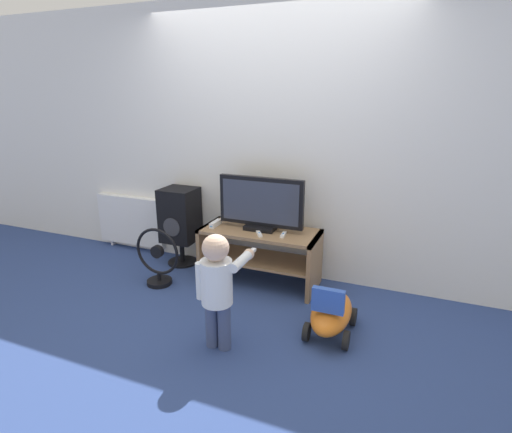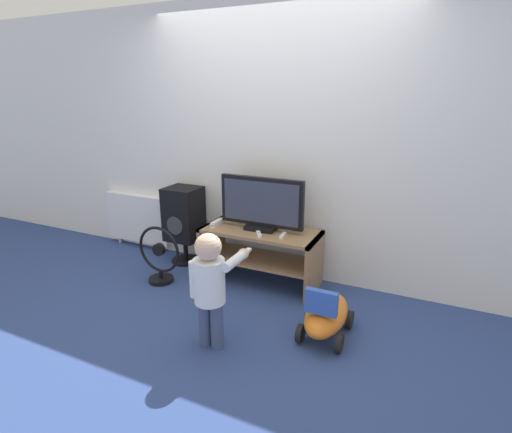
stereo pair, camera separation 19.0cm
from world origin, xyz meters
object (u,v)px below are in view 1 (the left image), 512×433
at_px(remote_secondary, 259,234).
at_px(speaker_tower, 180,217).
at_px(game_console, 216,223).
at_px(child, 218,282).
at_px(floor_fan, 158,260).
at_px(radiator, 131,221).
at_px(television, 261,204).
at_px(ride_on_toy, 331,313).
at_px(remote_primary, 283,235).

relative_size(remote_secondary, speaker_tower, 0.16).
xyz_separation_m(game_console, child, (0.54, -1.01, -0.05)).
xyz_separation_m(remote_secondary, child, (0.06, -0.93, -0.04)).
height_order(floor_fan, radiator, radiator).
bearing_deg(television, speaker_tower, 174.67).
distance_m(child, floor_fan, 1.21).
distance_m(remote_secondary, ride_on_toy, 0.98).
distance_m(remote_secondary, floor_fan, 1.01).
bearing_deg(remote_secondary, television, 106.16).
bearing_deg(child, speaker_tower, 131.69).
bearing_deg(game_console, remote_secondary, -9.69).
height_order(television, floor_fan, television).
bearing_deg(radiator, ride_on_toy, -18.66).
distance_m(television, radiator, 1.77).
relative_size(game_console, child, 0.22).
bearing_deg(remote_secondary, remote_primary, 15.96).
bearing_deg(remote_secondary, speaker_tower, 166.12).
xyz_separation_m(child, radiator, (-1.81, 1.32, -0.17)).
xyz_separation_m(television, remote_secondary, (0.05, -0.16, -0.23)).
distance_m(remote_primary, floor_fan, 1.22).
height_order(television, remote_primary, television).
bearing_deg(ride_on_toy, television, 142.82).
height_order(television, radiator, television).
distance_m(speaker_tower, floor_fan, 0.58).
relative_size(remote_secondary, child, 0.15).
relative_size(game_console, remote_primary, 1.43).
height_order(child, radiator, child).
height_order(floor_fan, ride_on_toy, floor_fan).
bearing_deg(radiator, remote_secondary, -12.49).
bearing_deg(television, child, -84.53).
bearing_deg(game_console, radiator, 166.45).
bearing_deg(speaker_tower, radiator, 169.32).
distance_m(game_console, floor_fan, 0.64).
relative_size(floor_fan, ride_on_toy, 0.91).
distance_m(television, remote_secondary, 0.28).
bearing_deg(remote_secondary, radiator, 167.51).
height_order(child, ride_on_toy, child).
relative_size(television, ride_on_toy, 1.31).
bearing_deg(game_console, floor_fan, -141.78).
bearing_deg(game_console, remote_primary, -1.89).
relative_size(television, game_console, 4.27).
distance_m(floor_fan, ride_on_toy, 1.71).
bearing_deg(radiator, floor_fan, -38.51).
xyz_separation_m(remote_primary, remote_secondary, (-0.21, -0.06, 0.00)).
height_order(ride_on_toy, radiator, radiator).
distance_m(television, ride_on_toy, 1.19).
relative_size(child, speaker_tower, 1.05).
bearing_deg(ride_on_toy, floor_fan, 173.38).
distance_m(game_console, ride_on_toy, 1.42).
xyz_separation_m(remote_secondary, radiator, (-1.75, 0.39, -0.20)).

